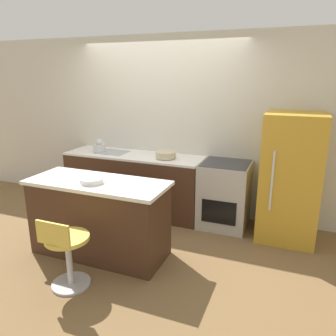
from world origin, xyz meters
TOP-DOWN VIEW (x-y plane):
  - ground_plane at (0.00, 0.00)m, footprint 14.00×14.00m
  - wall_back at (0.00, 0.68)m, footprint 8.00×0.06m
  - back_counter at (-0.32, 0.33)m, footprint 2.10×0.63m
  - kitchen_island at (-0.11, -0.95)m, footprint 1.61×0.65m
  - oven_range at (1.07, 0.33)m, footprint 0.65×0.64m
  - refrigerator at (1.89, 0.29)m, footprint 0.70×0.73m
  - stool_chair at (-0.05, -1.62)m, footprint 0.43×0.43m
  - kettle at (-0.88, 0.29)m, footprint 0.19×0.19m
  - mixing_bowl at (0.22, 0.29)m, footprint 0.28×0.28m
  - fruit_bowl at (-0.13, -1.03)m, footprint 0.26×0.26m

SIDE VIEW (x-z plane):
  - ground_plane at x=0.00m, z-range 0.00..0.00m
  - stool_chair at x=-0.05m, z-range 0.00..0.76m
  - back_counter at x=-0.32m, z-range 0.00..0.90m
  - kitchen_island at x=-0.11m, z-range 0.00..0.90m
  - oven_range at x=1.07m, z-range 0.00..0.90m
  - refrigerator at x=1.89m, z-range 0.00..1.60m
  - fruit_bowl at x=-0.13m, z-range 0.89..0.95m
  - mixing_bowl at x=0.22m, z-range 0.90..0.99m
  - kettle at x=-0.88m, z-range 0.88..1.08m
  - wall_back at x=0.00m, z-range 0.00..2.60m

